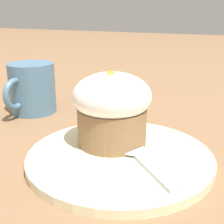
{
  "coord_description": "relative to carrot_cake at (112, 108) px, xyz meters",
  "views": [
    {
      "loc": [
        0.33,
        0.13,
        0.18
      ],
      "look_at": [
        -0.03,
        -0.02,
        0.05
      ],
      "focal_mm": 50.0,
      "sensor_mm": 36.0,
      "label": 1
    }
  ],
  "objects": [
    {
      "name": "ground_plane",
      "position": [
        0.03,
        0.02,
        -0.06
      ],
      "size": [
        4.0,
        4.0,
        0.0
      ],
      "primitive_type": "plane",
      "color": "#846042"
    },
    {
      "name": "dessert_plate",
      "position": [
        0.03,
        0.02,
        -0.06
      ],
      "size": [
        0.23,
        0.23,
        0.01
      ],
      "color": "beige",
      "rests_on": "ground_plane"
    },
    {
      "name": "carrot_cake",
      "position": [
        0.0,
        0.0,
        0.0
      ],
      "size": [
        0.1,
        0.1,
        0.1
      ],
      "color": "olive",
      "rests_on": "dessert_plate"
    },
    {
      "name": "spoon",
      "position": [
        0.02,
        0.04,
        -0.05
      ],
      "size": [
        0.1,
        0.1,
        0.01
      ],
      "color": "#B7B7BC",
      "rests_on": "dessert_plate"
    },
    {
      "name": "coffee_cup",
      "position": [
        -0.09,
        -0.2,
        -0.02
      ],
      "size": [
        0.12,
        0.08,
        0.09
      ],
      "color": "teal",
      "rests_on": "ground_plane"
    }
  ]
}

